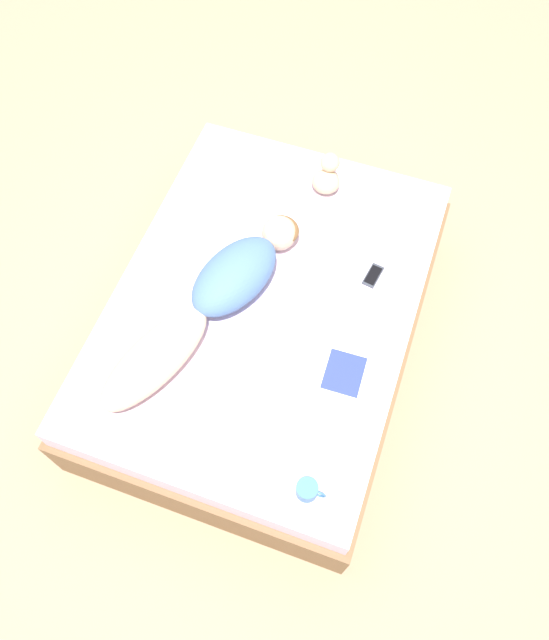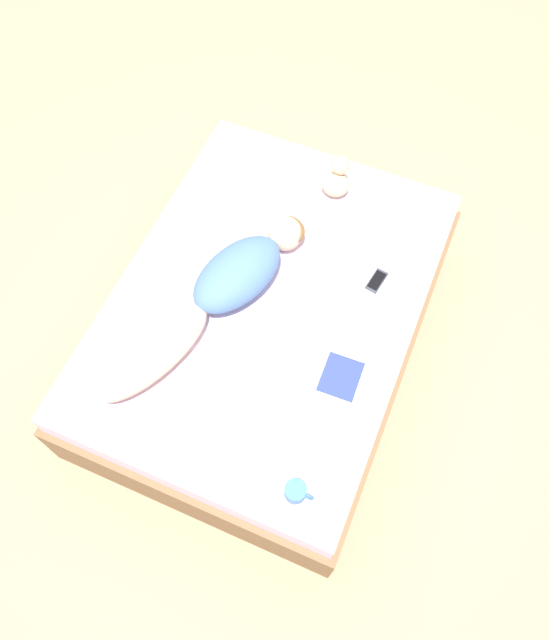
{
  "view_description": "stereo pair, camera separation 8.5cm",
  "coord_description": "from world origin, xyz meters",
  "px_view_note": "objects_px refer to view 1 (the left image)",
  "views": [
    {
      "loc": [
        0.56,
        -1.44,
        3.25
      ],
      "look_at": [
        0.09,
        -0.12,
        0.6
      ],
      "focal_mm": 35.0,
      "sensor_mm": 36.0,
      "label": 1
    },
    {
      "loc": [
        0.64,
        -1.41,
        3.25
      ],
      "look_at": [
        0.09,
        -0.12,
        0.6
      ],
      "focal_mm": 35.0,
      "sensor_mm": 36.0,
      "label": 2
    }
  ],
  "objects_px": {
    "open_magazine": "(317,366)",
    "cell_phone": "(373,276)",
    "person": "(212,299)",
    "coffee_mug": "(308,490)"
  },
  "relations": [
    {
      "from": "open_magazine",
      "to": "cell_phone",
      "type": "height_order",
      "value": "same"
    },
    {
      "from": "open_magazine",
      "to": "person",
      "type": "bearing_deg",
      "value": 165.75
    },
    {
      "from": "coffee_mug",
      "to": "cell_phone",
      "type": "xyz_separation_m",
      "value": [
        -0.02,
        1.14,
        -0.04
      ]
    },
    {
      "from": "person",
      "to": "coffee_mug",
      "type": "bearing_deg",
      "value": -24.25
    },
    {
      "from": "person",
      "to": "cell_phone",
      "type": "relative_size",
      "value": 8.93
    },
    {
      "from": "coffee_mug",
      "to": "cell_phone",
      "type": "relative_size",
      "value": 0.89
    },
    {
      "from": "coffee_mug",
      "to": "open_magazine",
      "type": "bearing_deg",
      "value": 103.49
    },
    {
      "from": "open_magazine",
      "to": "coffee_mug",
      "type": "distance_m",
      "value": 0.59
    },
    {
      "from": "person",
      "to": "open_magazine",
      "type": "xyz_separation_m",
      "value": [
        0.58,
        -0.12,
        -0.09
      ]
    },
    {
      "from": "person",
      "to": "coffee_mug",
      "type": "distance_m",
      "value": 1.0
    }
  ]
}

